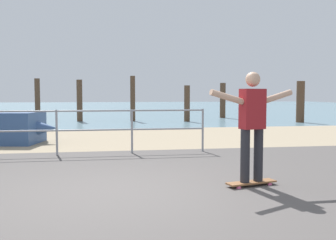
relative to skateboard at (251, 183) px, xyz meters
name	(u,v)px	position (x,y,z in m)	size (l,w,h in m)	color
ground_plane	(128,216)	(-1.93, -1.09, -0.07)	(24.00, 10.00, 0.04)	#514C49
beach_strip	(113,138)	(-1.93, 6.91, -0.07)	(24.00, 6.00, 0.04)	tan
sea_surface	(107,107)	(-1.93, 34.91, -0.07)	(72.00, 50.00, 0.04)	slate
skateboard	(251,183)	(0.00, 0.00, 0.00)	(0.82, 0.39, 0.08)	brown
skateboarder	(252,120)	(0.00, 0.00, 0.95)	(1.42, 0.44, 1.65)	#26262B
groyne_post_0	(37,98)	(-6.10, 18.17, 1.09)	(0.31, 0.31, 2.31)	#513826
groyne_post_1	(80,101)	(-3.43, 14.36, 0.99)	(0.28, 0.28, 2.12)	#513826
groyne_post_2	(133,99)	(-0.76, 14.25, 1.09)	(0.25, 0.25, 2.32)	#513826
groyne_post_3	(187,104)	(1.90, 13.45, 0.85)	(0.29, 0.29, 1.83)	#513826
groyne_post_4	(223,101)	(4.57, 16.01, 0.95)	(0.33, 0.33, 2.04)	#513826
groyne_post_5	(300,102)	(7.24, 11.98, 0.95)	(0.39, 0.39, 2.03)	#513826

